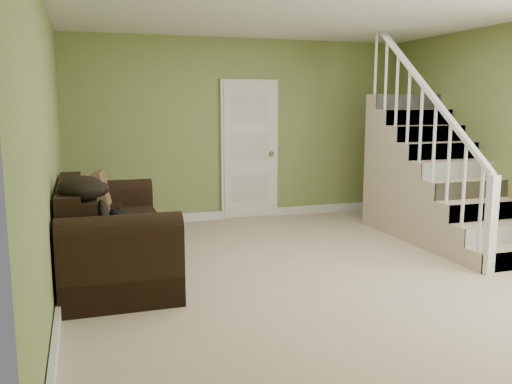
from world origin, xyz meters
TOP-DOWN VIEW (x-y plane):
  - floor at (0.00, 0.00)m, footprint 5.00×5.50m
  - ceiling at (0.00, 0.00)m, footprint 5.00×5.50m
  - wall_back at (0.00, 2.75)m, footprint 5.00×0.04m
  - wall_left at (-2.50, 0.00)m, footprint 0.04×5.50m
  - baseboard_back at (0.00, 2.72)m, footprint 5.00×0.04m
  - baseboard_left at (-2.47, 0.00)m, footprint 0.04×5.50m
  - door at (0.10, 2.71)m, footprint 0.86×0.12m
  - staircase at (1.99, 0.97)m, footprint 1.00×2.51m
  - sofa at (-2.02, 0.61)m, footprint 1.01×2.34m
  - side_table at (-2.10, 1.48)m, footprint 0.54×0.54m
  - cat at (-1.91, 0.40)m, footprint 0.27×0.50m
  - banana at (-1.84, 0.23)m, footprint 0.12×0.19m
  - throw_pillow at (-2.03, 1.46)m, footprint 0.28×0.47m
  - throw_blanket at (-2.25, 0.02)m, footprint 0.52×0.61m

SIDE VIEW (x-z plane):
  - floor at x=0.00m, z-range -0.01..0.01m
  - baseboard_back at x=0.00m, z-range 0.00..0.12m
  - baseboard_left at x=-2.47m, z-range 0.00..0.12m
  - side_table at x=-2.10m, z-range -0.11..0.68m
  - sofa at x=-2.02m, z-range -0.11..0.81m
  - banana at x=-1.84m, z-range 0.50..0.55m
  - cat at x=-1.91m, z-range 0.47..0.71m
  - staircase at x=1.99m, z-range -0.77..2.05m
  - throw_pillow at x=-2.03m, z-range 0.47..0.93m
  - throw_blanket at x=-2.25m, z-range 0.85..1.06m
  - door at x=0.10m, z-range 0.00..2.02m
  - wall_back at x=0.00m, z-range 0.00..2.60m
  - wall_left at x=-2.50m, z-range 0.00..2.60m
  - ceiling at x=0.00m, z-range 2.60..2.60m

